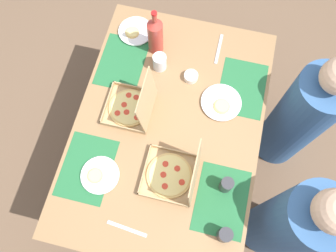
# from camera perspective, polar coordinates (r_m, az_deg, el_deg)

# --- Properties ---
(ground_plane) EXTENTS (6.00, 6.00, 0.00)m
(ground_plane) POSITION_cam_1_polar(r_m,az_deg,el_deg) (2.61, 0.00, -5.93)
(ground_plane) COLOR brown
(dining_table) EXTENTS (1.47, 1.02, 0.77)m
(dining_table) POSITION_cam_1_polar(r_m,az_deg,el_deg) (1.98, 0.00, -1.10)
(dining_table) COLOR #3F3328
(dining_table) RESTS_ON ground_plane
(placemat_near_left) EXTENTS (0.36, 0.26, 0.00)m
(placemat_near_left) POSITION_cam_1_polar(r_m,az_deg,el_deg) (2.07, -7.72, 10.59)
(placemat_near_left) COLOR #236638
(placemat_near_left) RESTS_ON dining_table
(placemat_near_right) EXTENTS (0.36, 0.26, 0.00)m
(placemat_near_right) POSITION_cam_1_polar(r_m,az_deg,el_deg) (1.86, -13.46, -6.82)
(placemat_near_right) COLOR #236638
(placemat_near_right) RESTS_ON dining_table
(placemat_far_left) EXTENTS (0.36, 0.26, 0.00)m
(placemat_far_left) POSITION_cam_1_polar(r_m,az_deg,el_deg) (2.02, 12.36, 6.30)
(placemat_far_left) COLOR #236638
(placemat_far_left) RESTS_ON dining_table
(placemat_far_right) EXTENTS (0.36, 0.26, 0.00)m
(placemat_far_right) POSITION_cam_1_polar(r_m,az_deg,el_deg) (1.80, 8.97, -12.22)
(placemat_far_right) COLOR #236638
(placemat_far_right) RESTS_ON dining_table
(pizza_box_corner_left) EXTENTS (0.26, 0.26, 0.29)m
(pizza_box_corner_left) POSITION_cam_1_polar(r_m,az_deg,el_deg) (1.88, -5.92, 3.29)
(pizza_box_corner_left) COLOR tan
(pizza_box_corner_left) RESTS_ON dining_table
(pizza_box_center) EXTENTS (0.27, 0.28, 0.31)m
(pizza_box_center) POSITION_cam_1_polar(r_m,az_deg,el_deg) (1.75, 1.15, -8.26)
(pizza_box_center) COLOR tan
(pizza_box_center) RESTS_ON dining_table
(plate_far_left) EXTENTS (0.20, 0.20, 0.03)m
(plate_far_left) POSITION_cam_1_polar(r_m,az_deg,el_deg) (1.83, -11.40, -8.11)
(plate_far_left) COLOR white
(plate_far_left) RESTS_ON dining_table
(plate_middle) EXTENTS (0.21, 0.21, 0.03)m
(plate_middle) POSITION_cam_1_polar(r_m,az_deg,el_deg) (2.17, -5.51, 15.53)
(plate_middle) COLOR white
(plate_middle) RESTS_ON dining_table
(plate_near_left) EXTENTS (0.23, 0.23, 0.03)m
(plate_near_left) POSITION_cam_1_polar(r_m,az_deg,el_deg) (1.94, 8.91, 3.84)
(plate_near_left) COLOR white
(plate_near_left) RESTS_ON dining_table
(soda_bottle) EXTENTS (0.09, 0.09, 0.32)m
(soda_bottle) POSITION_cam_1_polar(r_m,az_deg,el_deg) (2.00, -2.15, 15.05)
(soda_bottle) COLOR #B2382D
(soda_bottle) RESTS_ON dining_table
(cup_clear_left) EXTENTS (0.07, 0.07, 0.10)m
(cup_clear_left) POSITION_cam_1_polar(r_m,az_deg,el_deg) (1.76, 9.76, -9.72)
(cup_clear_left) COLOR #333338
(cup_clear_left) RESTS_ON dining_table
(cup_spare) EXTENTS (0.07, 0.07, 0.10)m
(cup_spare) POSITION_cam_1_polar(r_m,az_deg,el_deg) (1.73, 9.49, -17.61)
(cup_spare) COLOR #333338
(cup_spare) RESTS_ON dining_table
(cup_dark) EXTENTS (0.08, 0.08, 0.10)m
(cup_dark) POSITION_cam_1_polar(r_m,az_deg,el_deg) (2.00, -1.40, 10.68)
(cup_dark) COLOR silver
(cup_dark) RESTS_ON dining_table
(condiment_bowl) EXTENTS (0.08, 0.08, 0.04)m
(condiment_bowl) POSITION_cam_1_polar(r_m,az_deg,el_deg) (1.99, 3.88, 8.29)
(condiment_bowl) COLOR white
(condiment_bowl) RESTS_ON dining_table
(knife_by_near_left) EXTENTS (0.21, 0.02, 0.00)m
(knife_by_near_left) POSITION_cam_1_polar(r_m,az_deg,el_deg) (2.12, 8.53, 12.68)
(knife_by_near_left) COLOR #B7B7BC
(knife_by_near_left) RESTS_ON dining_table
(knife_by_far_right) EXTENTS (0.04, 0.21, 0.00)m
(knife_by_far_right) POSITION_cam_1_polar(r_m,az_deg,el_deg) (1.77, -6.91, -16.75)
(knife_by_far_right) COLOR #B7B7BC
(knife_by_far_right) RESTS_ON dining_table
(diner_left_seat) EXTENTS (0.32, 0.32, 1.18)m
(diner_left_seat) POSITION_cam_1_polar(r_m,az_deg,el_deg) (2.31, 21.04, 1.14)
(diner_left_seat) COLOR #33598C
(diner_left_seat) RESTS_ON ground_plane
(diner_right_seat) EXTENTS (0.32, 0.32, 1.23)m
(diner_right_seat) POSITION_cam_1_polar(r_m,az_deg,el_deg) (2.09, 19.45, -15.15)
(diner_right_seat) COLOR #33598C
(diner_right_seat) RESTS_ON ground_plane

